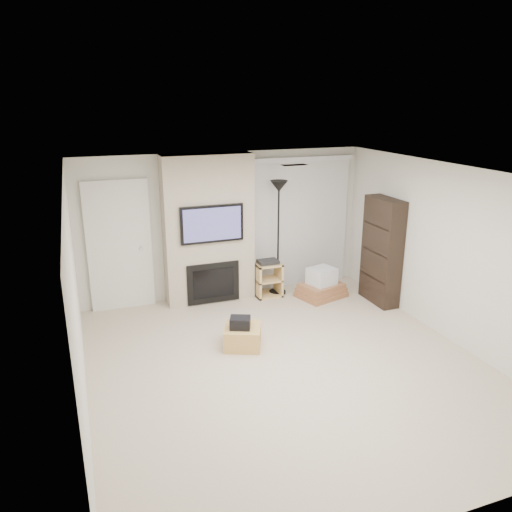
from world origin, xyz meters
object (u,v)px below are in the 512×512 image
object	(u,v)px
av_stand	(268,277)
bookshelf	(382,251)
ottoman	(243,336)
box_stack	(321,286)
floor_lamp	(279,206)

from	to	relation	value
av_stand	bookshelf	xyz separation A→B (m)	(1.69, -0.90, 0.55)
ottoman	bookshelf	bearing A→B (deg)	15.34
box_stack	bookshelf	xyz separation A→B (m)	(0.83, -0.52, 0.70)
av_stand	box_stack	xyz separation A→B (m)	(0.86, -0.37, -0.15)
box_stack	av_stand	bearing A→B (deg)	156.68
floor_lamp	bookshelf	xyz separation A→B (m)	(1.48, -0.95, -0.69)
floor_lamp	box_stack	distance (m)	1.60
floor_lamp	box_stack	xyz separation A→B (m)	(0.66, -0.43, -1.39)
box_stack	bookshelf	bearing A→B (deg)	-32.24
floor_lamp	av_stand	size ratio (longest dim) A/B	3.07
box_stack	bookshelf	size ratio (longest dim) A/B	0.51
floor_lamp	bookshelf	size ratio (longest dim) A/B	1.12
box_stack	ottoman	bearing A→B (deg)	-146.12
floor_lamp	av_stand	xyz separation A→B (m)	(-0.21, -0.06, -1.25)
av_stand	box_stack	size ratio (longest dim) A/B	0.72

